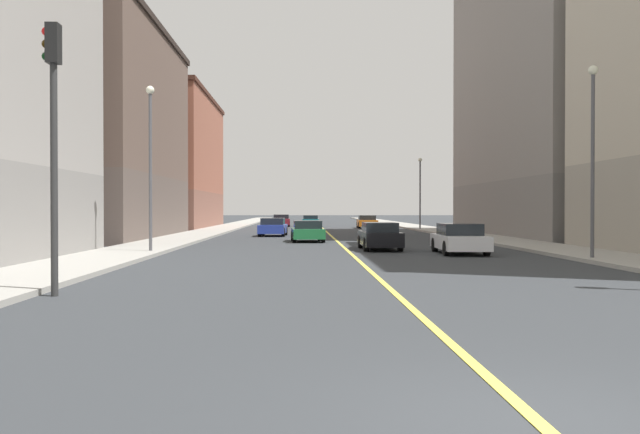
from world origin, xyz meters
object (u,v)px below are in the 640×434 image
street_lamp_right_near (150,151)px  car_black (380,236)px  building_right_midblock (103,133)px  car_blue (273,227)px  car_maroon (281,221)px  traffic_light_right_near (53,121)px  street_lamp_left_far (420,185)px  building_right_distant (172,162)px  car_teal (311,221)px  car_orange (367,222)px  street_lamp_left_near (593,141)px  car_green (308,231)px  building_left_mid (546,79)px  car_white (459,239)px

street_lamp_right_near → car_black: size_ratio=1.57×
building_right_midblock → car_black: (17.14, -13.23, -6.45)m
car_blue → car_maroon: size_ratio=0.96×
traffic_light_right_near → street_lamp_left_far: (16.56, 45.75, 0.17)m
car_blue → building_right_distant: bearing=118.5°
car_blue → car_teal: car_blue is taller
car_black → street_lamp_right_near: bearing=-165.0°
car_orange → street_lamp_left_near: bearing=-84.4°
car_blue → car_teal: size_ratio=1.02×
car_blue → car_maroon: (-0.18, 25.79, 0.01)m
car_green → street_lamp_left_far: bearing=63.2°
car_blue → car_black: 17.35m
building_left_mid → car_orange: bearing=118.9°
street_lamp_left_far → car_blue: size_ratio=1.54×
traffic_light_right_near → street_lamp_left_near: street_lamp_left_near is taller
building_right_distant → car_orange: building_right_distant is taller
street_lamp_left_near → car_teal: 51.26m
building_right_distant → street_lamp_right_near: bearing=-80.4°
traffic_light_right_near → car_orange: traffic_light_right_near is taller
street_lamp_left_near → car_white: size_ratio=1.60×
building_left_mid → street_lamp_right_near: (-24.31, -18.51, -6.88)m
building_right_distant → car_green: 32.91m
car_green → car_black: bearing=-66.8°
street_lamp_left_near → car_orange: street_lamp_left_near is taller
building_right_midblock → street_lamp_right_near: (6.77, -16.01, -2.61)m
building_right_midblock → street_lamp_right_near: size_ratio=2.84×
car_blue → car_orange: car_orange is taller
building_right_midblock → building_right_distant: size_ratio=0.92×
car_green → car_orange: 28.45m
traffic_light_right_near → street_lamp_left_far: size_ratio=0.94×
street_lamp_left_far → car_white: bearing=-97.1°
street_lamp_right_near → car_maroon: 45.28m
street_lamp_left_far → street_lamp_right_near: bearing=-119.0°
building_right_midblock → car_orange: 30.81m
building_left_mid → traffic_light_right_near: (-23.33, -32.58, -7.41)m
building_right_distant → car_blue: building_right_distant is taller
building_left_mid → car_blue: building_left_mid is taller
building_left_mid → street_lamp_left_far: bearing=117.2°
street_lamp_left_far → building_left_mid: bearing=-62.8°
street_lamp_left_far → street_lamp_left_near: bearing=-90.0°
street_lamp_left_near → car_orange: (-4.22, 43.01, -3.87)m
car_orange → car_teal: 9.11m
traffic_light_right_near → street_lamp_right_near: (-0.98, 14.07, 0.53)m
car_maroon → car_black: bearing=-81.9°
traffic_light_right_near → car_black: traffic_light_right_near is taller
street_lamp_left_near → car_white: 7.06m
building_right_midblock → car_white: building_right_midblock is taller
building_right_midblock → car_maroon: bearing=68.9°
traffic_light_right_near → building_right_distant: bearing=98.2°
street_lamp_left_near → car_teal: bearing=101.2°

